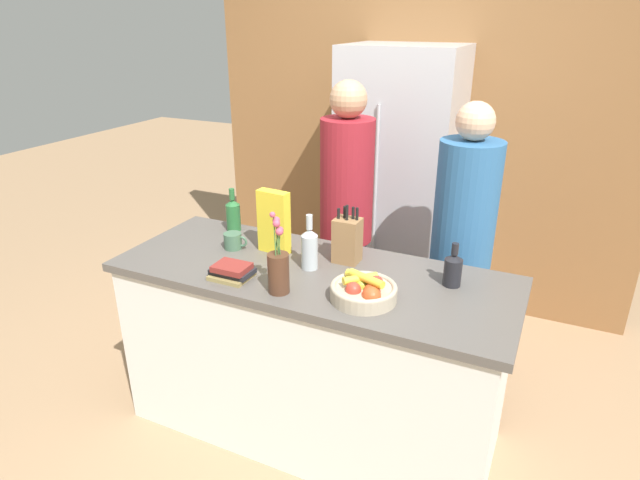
# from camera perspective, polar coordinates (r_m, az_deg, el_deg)

# --- Properties ---
(ground_plane) EXTENTS (14.00, 14.00, 0.00)m
(ground_plane) POSITION_cam_1_polar(r_m,az_deg,el_deg) (3.03, -0.78, -19.05)
(ground_plane) COLOR #A37F5B
(kitchen_island) EXTENTS (1.90, 0.73, 0.92)m
(kitchen_island) POSITION_cam_1_polar(r_m,az_deg,el_deg) (2.74, -0.83, -11.87)
(kitchen_island) COLOR silver
(kitchen_island) RESTS_ON ground_plane
(back_wall_wood) EXTENTS (3.10, 0.12, 2.60)m
(back_wall_wood) POSITION_cam_1_polar(r_m,az_deg,el_deg) (3.95, 10.42, 12.00)
(back_wall_wood) COLOR olive
(back_wall_wood) RESTS_ON ground_plane
(refrigerator) EXTENTS (0.74, 0.62, 1.86)m
(refrigerator) POSITION_cam_1_polar(r_m,az_deg,el_deg) (3.70, 8.33, 5.48)
(refrigerator) COLOR #B7B7BC
(refrigerator) RESTS_ON ground_plane
(fruit_bowl) EXTENTS (0.28, 0.28, 0.12)m
(fruit_bowl) POSITION_cam_1_polar(r_m,az_deg,el_deg) (2.25, 4.76, -5.36)
(fruit_bowl) COLOR tan
(fruit_bowl) RESTS_ON kitchen_island
(knife_block) EXTENTS (0.12, 0.10, 0.29)m
(knife_block) POSITION_cam_1_polar(r_m,az_deg,el_deg) (2.56, 2.92, 0.02)
(knife_block) COLOR olive
(knife_block) RESTS_ON kitchen_island
(flower_vase) EXTENTS (0.09, 0.09, 0.37)m
(flower_vase) POSITION_cam_1_polar(r_m,az_deg,el_deg) (2.28, -4.46, -3.12)
(flower_vase) COLOR #4C2D1E
(flower_vase) RESTS_ON kitchen_island
(cereal_box) EXTENTS (0.17, 0.08, 0.32)m
(cereal_box) POSITION_cam_1_polar(r_m,az_deg,el_deg) (2.65, -4.95, 1.93)
(cereal_box) COLOR yellow
(cereal_box) RESTS_ON kitchen_island
(coffee_mug) EXTENTS (0.12, 0.09, 0.08)m
(coffee_mug) POSITION_cam_1_polar(r_m,az_deg,el_deg) (2.76, -9.23, -0.10)
(coffee_mug) COLOR #42664C
(coffee_mug) RESTS_ON kitchen_island
(book_stack) EXTENTS (0.19, 0.15, 0.07)m
(book_stack) POSITION_cam_1_polar(r_m,az_deg,el_deg) (2.46, -9.38, -3.32)
(book_stack) COLOR #99844C
(book_stack) RESTS_ON kitchen_island
(bottle_oil) EXTENTS (0.08, 0.08, 0.20)m
(bottle_oil) POSITION_cam_1_polar(r_m,az_deg,el_deg) (2.41, 14.00, -3.00)
(bottle_oil) COLOR black
(bottle_oil) RESTS_ON kitchen_island
(bottle_vinegar) EXTENTS (0.08, 0.08, 0.27)m
(bottle_vinegar) POSITION_cam_1_polar(r_m,az_deg,el_deg) (2.49, -1.13, -0.81)
(bottle_vinegar) COLOR #B2BCC1
(bottle_vinegar) RESTS_ON kitchen_island
(bottle_wine) EXTENTS (0.08, 0.08, 0.24)m
(bottle_wine) POSITION_cam_1_polar(r_m,az_deg,el_deg) (2.98, -9.25, 2.75)
(bottle_wine) COLOR #286633
(bottle_wine) RESTS_ON kitchen_island
(person_at_sink) EXTENTS (0.30, 0.30, 1.72)m
(person_at_sink) POSITION_cam_1_polar(r_m,az_deg,el_deg) (3.04, 2.81, 2.80)
(person_at_sink) COLOR #383842
(person_at_sink) RESTS_ON ground_plane
(person_in_blue) EXTENTS (0.32, 0.32, 1.65)m
(person_in_blue) POSITION_cam_1_polar(r_m,az_deg,el_deg) (2.92, 14.92, 0.05)
(person_in_blue) COLOR #383842
(person_in_blue) RESTS_ON ground_plane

